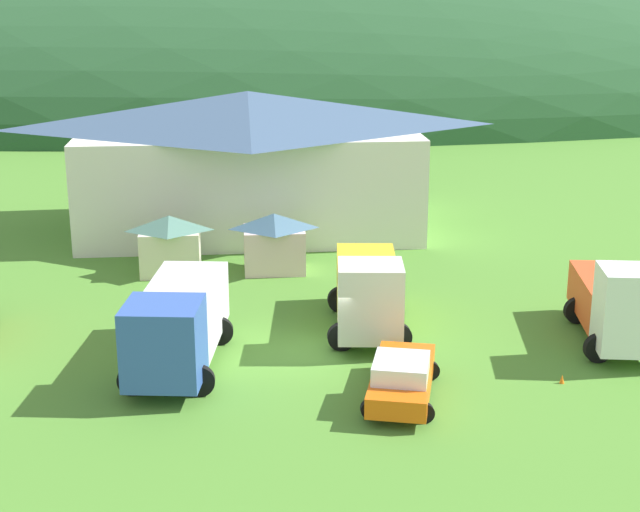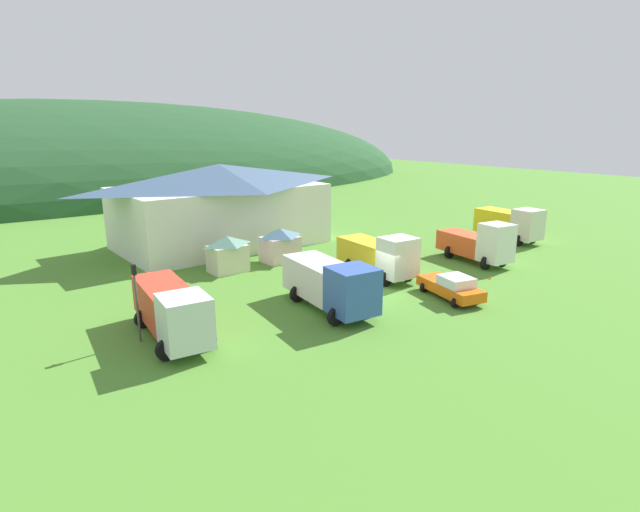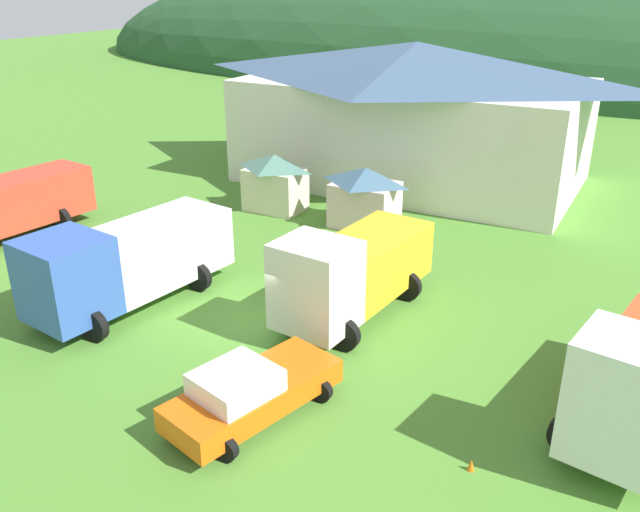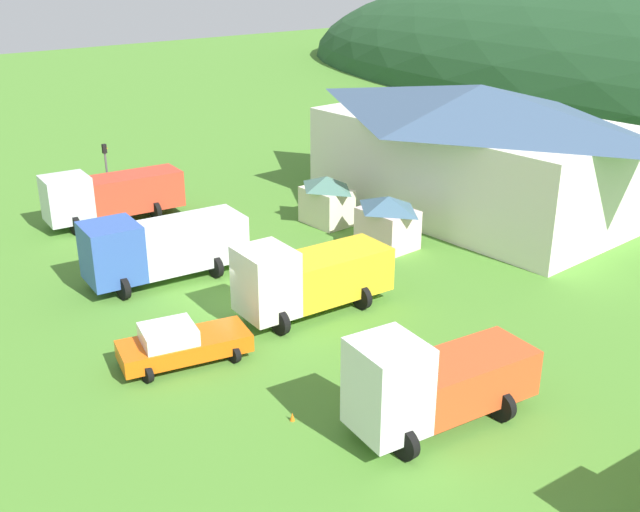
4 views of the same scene
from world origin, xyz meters
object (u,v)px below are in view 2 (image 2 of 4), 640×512
Objects in this scene: play_shed_cream at (228,253)px; service_pickup_orange at (451,287)px; play_shed_pink at (280,244)px; traffic_light_west at (136,295)px; depot_building at (220,204)px; traffic_cone_near_pickup at (490,279)px; flatbed_truck_yellow at (510,223)px; heavy_rig_white at (479,243)px; tow_truck_silver at (172,309)px; box_truck_blue at (331,283)px; heavy_rig_striped at (379,255)px.

play_shed_cream is 17.27m from service_pickup_orange.
play_shed_pink is 17.57m from traffic_light_west.
traffic_cone_near_pickup is (10.49, -22.66, -3.99)m from depot_building.
depot_building is 28.54m from flatbed_truck_yellow.
depot_building is at bearing 64.84° from play_shed_cream.
heavy_rig_white is 10.04m from service_pickup_orange.
tow_truck_silver is at bearing -81.65° from flatbed_truck_yellow.
heavy_rig_white reaches higher than traffic_cone_near_pickup.
tow_truck_silver reaches higher than play_shed_cream.
depot_building is 23.82m from heavy_rig_white.
play_shed_pink is (4.99, 0.02, -0.01)m from play_shed_cream.
play_shed_pink is at bearing 0.21° from play_shed_cream.
tow_truck_silver is at bearing -144.82° from play_shed_pink.
traffic_light_west is at bearing -139.02° from play_shed_cream.
flatbed_truck_yellow is (23.22, -16.44, -2.15)m from depot_building.
box_truck_blue is at bearing -98.58° from depot_building.
heavy_rig_striped is 18.55m from traffic_light_west.
play_shed_pink is 15.42m from service_pickup_orange.
traffic_light_west is at bearing -107.41° from tow_truck_silver.
tow_truck_silver is 23.58m from traffic_cone_near_pickup.
traffic_cone_near_pickup is at bearing 52.78° from heavy_rig_striped.
heavy_rig_white is at bearing -54.67° from depot_building.
service_pickup_orange is at bearing -18.14° from traffic_light_west.
play_shed_pink is 0.59× the size of service_pickup_orange.
heavy_rig_striped is 8.56m from traffic_cone_near_pickup.
heavy_rig_striped reaches higher than box_truck_blue.
play_shed_pink is 0.39× the size of box_truck_blue.
heavy_rig_striped reaches higher than tow_truck_silver.
play_shed_cream is 0.97× the size of play_shed_pink.
heavy_rig_striped is (8.37, -8.41, 0.24)m from play_shed_cream.
traffic_cone_near_pickup is at bearing -12.19° from traffic_light_west.
depot_building is 6.49× the size of play_shed_cream.
traffic_light_west reaches higher than heavy_rig_white.
traffic_light_west is at bearing -149.74° from play_shed_pink.
box_truck_blue is 16.75m from heavy_rig_white.
service_pickup_orange is at bearing -60.10° from play_shed_cream.
heavy_rig_striped is (3.38, -8.43, 0.25)m from play_shed_pink.
depot_building reaches higher than play_shed_pink.
service_pickup_orange is (3.61, -14.98, -0.65)m from play_shed_pink.
heavy_rig_white reaches higher than play_shed_pink.
play_shed_cream reaches higher than service_pickup_orange.
traffic_light_west reaches higher than tow_truck_silver.
tow_truck_silver is at bearing -93.85° from box_truck_blue.
heavy_rig_white is (9.34, -2.42, -0.01)m from heavy_rig_striped.
box_truck_blue is (-3.02, -20.03, -2.22)m from depot_building.
heavy_rig_striped reaches higher than service_pickup_orange.
tow_truck_silver is 1.91× the size of traffic_light_west.
heavy_rig_white is (12.72, -10.85, 0.24)m from play_shed_pink.
heavy_rig_striped is at bearing 120.56° from box_truck_blue.
heavy_rig_white is at bearing 81.37° from heavy_rig_striped.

